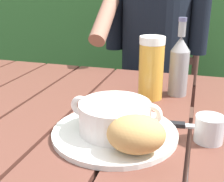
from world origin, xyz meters
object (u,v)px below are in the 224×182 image
table_knife (184,125)px  soup_bowl (115,116)px  beer_bottle (179,65)px  water_glass_small (209,129)px  person_eating (152,59)px  serving_plate (115,132)px  bread_roll (136,134)px  beer_glass (151,68)px  chair_near_diner (157,91)px

table_knife → soup_bowl: bearing=-150.3°
beer_bottle → water_glass_small: 0.30m
person_eating → serving_plate: person_eating is taller
bread_roll → beer_bottle: 0.40m
table_knife → beer_glass: bearing=123.3°
person_eating → serving_plate: (0.04, -0.79, 0.01)m
serving_plate → water_glass_small: bearing=8.5°
bread_roll → water_glass_small: bread_roll is taller
beer_glass → table_knife: size_ratio=1.30×
beer_glass → beer_bottle: size_ratio=0.79×
serving_plate → beer_bottle: (0.12, 0.31, 0.09)m
chair_near_diner → beer_glass: (0.07, -0.73, 0.34)m
serving_plate → beer_bottle: size_ratio=1.21×
bread_roll → water_glass_small: 0.18m
soup_bowl → bread_roll: bread_roll is taller
table_knife → person_eating: bearing=105.1°
person_eating → bread_roll: (0.10, -0.87, 0.06)m
water_glass_small → table_knife: (-0.06, 0.06, -0.03)m
soup_bowl → chair_near_diner: bearing=92.0°
person_eating → soup_bowl: bearing=-87.3°
person_eating → water_glass_small: bearing=-72.0°
beer_glass → chair_near_diner: bearing=95.7°
water_glass_small → serving_plate: bearing=-171.5°
beer_glass → table_knife: (0.11, -0.17, -0.09)m
beer_bottle → chair_near_diner: bearing=102.6°
soup_bowl → beer_bottle: bearing=69.6°
soup_bowl → beer_bottle: beer_bottle is taller
soup_bowl → water_glass_small: size_ratio=3.36×
water_glass_small → beer_bottle: bearing=108.0°
serving_plate → beer_glass: (0.04, 0.26, 0.09)m
chair_near_diner → table_knife: bearing=-78.3°
beer_glass → table_knife: 0.23m
person_eating → beer_bottle: bearing=-72.0°
bread_roll → person_eating: bearing=96.8°
person_eating → water_glass_small: 0.80m
beer_glass → person_eating: bearing=98.2°
chair_near_diner → bread_roll: (0.10, -1.07, 0.29)m
serving_plate → table_knife: 0.18m
beer_bottle → table_knife: (0.04, -0.23, -0.09)m
bread_roll → chair_near_diner: bearing=95.4°
person_eating → soup_bowl: 0.79m
serving_plate → beer_glass: size_ratio=1.53×
chair_near_diner → serving_plate: chair_near_diner is taller
soup_bowl → beer_glass: bearing=81.6°
soup_bowl → table_knife: (0.15, 0.09, -0.04)m
soup_bowl → beer_glass: (0.04, 0.26, 0.05)m
bread_roll → beer_bottle: bearing=82.6°
person_eating → table_knife: 0.73m
chair_near_diner → person_eating: 0.31m
beer_bottle → soup_bowl: bearing=-110.4°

